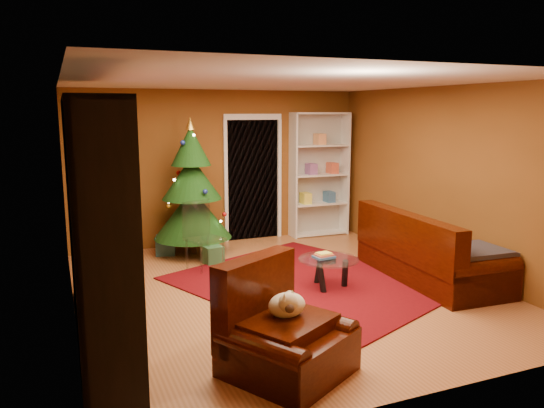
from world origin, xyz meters
name	(u,v)px	position (x,y,z in m)	size (l,w,h in m)	color
floor	(284,292)	(0.00, 0.00, -0.03)	(5.00, 5.50, 0.05)	#9A592F
ceiling	(285,79)	(0.00, 0.00, 2.62)	(5.00, 5.50, 0.05)	silver
wall_back	(219,167)	(0.00, 2.77, 1.30)	(5.00, 0.05, 2.60)	brown
wall_left	(65,203)	(-2.52, 0.00, 1.30)	(0.05, 5.50, 2.60)	brown
wall_right	(448,179)	(2.52, 0.00, 1.30)	(0.05, 5.50, 2.60)	brown
doorway	(253,180)	(0.60, 2.73, 1.05)	(1.06, 0.60, 2.16)	black
rug	(312,282)	(0.46, 0.12, 0.01)	(2.80, 3.27, 0.02)	#5B060C
media_unit	(96,224)	(-2.27, -0.66, 1.19)	(0.47, 3.09, 2.37)	black
christmas_tree	(192,188)	(-0.64, 2.15, 1.05)	(1.22, 1.22, 2.18)	black
gift_box_teal	(166,245)	(-1.05, 2.28, 0.15)	(0.30, 0.30, 0.30)	#265F76
gift_box_green	(213,255)	(-0.51, 1.50, 0.13)	(0.27, 0.27, 0.27)	#25572F
gift_box_red	(166,244)	(-1.01, 2.50, 0.10)	(0.20, 0.20, 0.20)	#A9253D
white_bookshelf	(319,175)	(1.82, 2.57, 1.11)	(1.06, 0.38, 2.28)	white
armchair	(288,330)	(-0.84, -1.99, 0.40)	(1.02, 1.02, 0.80)	black
dog	(287,305)	(-0.82, -1.92, 0.59)	(0.40, 0.30, 0.26)	beige
sofa	(431,245)	(2.02, -0.33, 0.48)	(2.22, 1.00, 0.95)	black
coffee_table	(328,273)	(0.56, -0.15, 0.20)	(0.77, 0.77, 0.48)	gray
acrylic_chair	(205,239)	(-0.69, 1.24, 0.45)	(0.46, 0.50, 0.89)	#66605B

